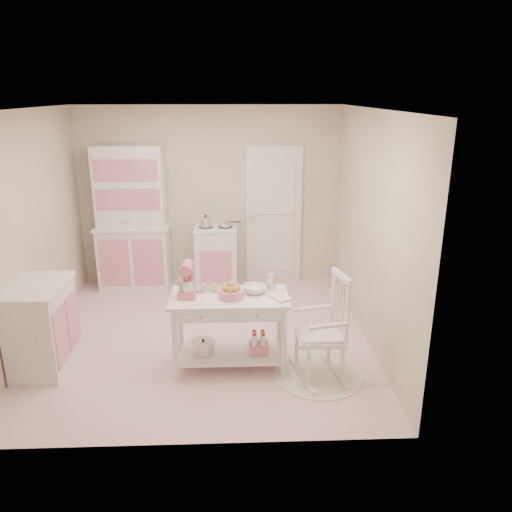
{
  "coord_description": "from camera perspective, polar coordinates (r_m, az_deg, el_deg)",
  "views": [
    {
      "loc": [
        0.39,
        -5.34,
        2.77
      ],
      "look_at": [
        0.6,
        -0.17,
        1.06
      ],
      "focal_mm": 35.0,
      "sensor_mm": 36.0,
      "label": 1
    }
  ],
  "objects": [
    {
      "name": "base_cabinet",
      "position": [
        5.66,
        -23.26,
        -7.43
      ],
      "size": [
        0.54,
        0.84,
        0.92
      ],
      "primitive_type": "cube",
      "color": "silver",
      "rests_on": "ground"
    },
    {
      "name": "work_table",
      "position": [
        5.24,
        -3.01,
        -8.62
      ],
      "size": [
        1.2,
        0.6,
        0.8
      ],
      "primitive_type": "cube",
      "color": "silver",
      "rests_on": "ground"
    },
    {
      "name": "stand_mixer",
      "position": [
        5.05,
        -7.89,
        -2.77
      ],
      "size": [
        0.21,
        0.29,
        0.34
      ],
      "primitive_type": "cube",
      "rotation": [
        0.0,
        0.0,
        -0.05
      ],
      "color": "#F36684",
      "rests_on": "work_table"
    },
    {
      "name": "metal_pitcher",
      "position": [
        5.2,
        1.78,
        -2.97
      ],
      "size": [
        0.1,
        0.1,
        0.17
      ],
      "primitive_type": "cylinder",
      "color": "silver",
      "rests_on": "work_table"
    },
    {
      "name": "door",
      "position": [
        7.44,
        2.04,
        4.68
      ],
      "size": [
        0.82,
        0.05,
        2.04
      ],
      "primitive_type": "cube",
      "color": "silver",
      "rests_on": "ground"
    },
    {
      "name": "bread_basket",
      "position": [
        5.01,
        -2.87,
        -4.34
      ],
      "size": [
        0.25,
        0.25,
        0.09
      ],
      "primitive_type": "cylinder",
      "color": "pink",
      "rests_on": "work_table"
    },
    {
      "name": "cookie_tray",
      "position": [
        5.24,
        -4.71,
        -3.76
      ],
      "size": [
        0.34,
        0.24,
        0.02
      ],
      "primitive_type": "cube",
      "color": "silver",
      "rests_on": "work_table"
    },
    {
      "name": "hutch",
      "position": [
        7.37,
        -14.04,
        4.15
      ],
      "size": [
        1.06,
        0.5,
        2.08
      ],
      "primitive_type": "cube",
      "color": "silver",
      "rests_on": "ground"
    },
    {
      "name": "room_shell",
      "position": [
        5.47,
        -6.43,
        6.34
      ],
      "size": [
        3.84,
        3.84,
        2.62
      ],
      "color": "pink",
      "rests_on": "ground"
    },
    {
      "name": "stove",
      "position": [
        7.33,
        -4.55,
        -0.14
      ],
      "size": [
        0.62,
        0.57,
        0.92
      ],
      "primitive_type": "cube",
      "color": "silver",
      "rests_on": "ground"
    },
    {
      "name": "recipe_book",
      "position": [
        4.97,
        2.11,
        -4.95
      ],
      "size": [
        0.24,
        0.26,
        0.02
      ],
      "primitive_type": "imported",
      "rotation": [
        0.0,
        0.0,
        0.53
      ],
      "color": "white",
      "rests_on": "work_table"
    },
    {
      "name": "mixing_bowl",
      "position": [
        5.14,
        -0.17,
        -3.81
      ],
      "size": [
        0.24,
        0.24,
        0.08
      ],
      "primitive_type": "imported",
      "color": "white",
      "rests_on": "work_table"
    },
    {
      "name": "rocking_chair",
      "position": [
        5.04,
        7.36,
        -8.04
      ],
      "size": [
        0.63,
        0.81,
        1.1
      ],
      "primitive_type": "cube",
      "rotation": [
        0.0,
        0.0,
        0.23
      ],
      "color": "silver",
      "rests_on": "ground"
    },
    {
      "name": "lace_rug",
      "position": [
        5.3,
        7.12,
        -13.32
      ],
      "size": [
        0.92,
        0.92,
        0.01
      ],
      "primitive_type": "cylinder",
      "color": "white",
      "rests_on": "ground"
    }
  ]
}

